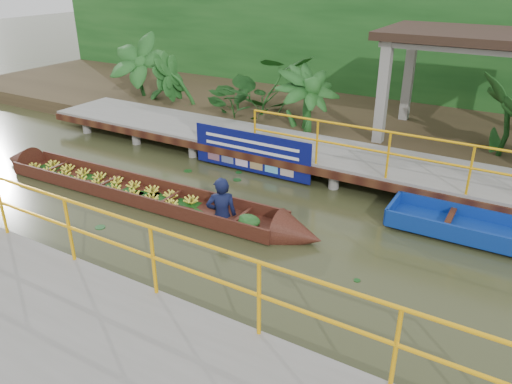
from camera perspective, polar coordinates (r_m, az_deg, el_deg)
The scene contains 9 objects.
ground at distance 9.77m, azimuth -2.77°, elevation -3.94°, with size 80.00×80.00×0.00m, color #2E3118.
land_strip at distance 16.02m, azimuth 12.23°, elevation 8.02°, with size 30.00×8.00×0.45m, color #34281A.
far_dock at distance 12.31m, azimuth 6.07°, elevation 4.62°, with size 16.00×2.06×1.66m.
near_dock at distance 6.49m, azimuth -16.65°, elevation -19.10°, with size 18.00×2.40×1.73m.
pavilion at distance 13.67m, azimuth 23.79°, elevation 14.90°, with size 4.40×3.00×3.00m.
foliage_backdrop at distance 17.98m, azimuth 15.51°, elevation 15.31°, with size 30.00×0.80×4.00m, color #154416.
vendor_boat at distance 10.92m, azimuth -12.04°, elevation 0.23°, with size 8.66×1.11×2.06m.
blue_banner at distance 11.98m, azimuth -0.59°, elevation 4.57°, with size 3.17×0.04×0.99m.
tropical_plants at distance 14.14m, azimuth 5.07°, elevation 11.54°, with size 14.64×1.64×2.05m.
Camera 1 is at (4.78, -7.12, 4.69)m, focal length 35.00 mm.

